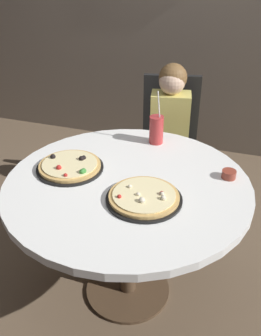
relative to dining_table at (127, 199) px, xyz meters
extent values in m
plane|color=brown|center=(0.00, 0.00, -0.65)|extent=(8.00, 8.00, 0.00)
cylinder|color=white|center=(0.00, 0.00, 0.08)|extent=(1.20, 1.20, 0.04)
cylinder|color=#4C3826|center=(0.00, 0.00, -0.29)|extent=(0.09, 0.09, 0.69)
cylinder|color=#4C3826|center=(0.00, 0.00, -0.64)|extent=(0.48, 0.48, 0.02)
cube|color=black|center=(0.00, 0.91, -0.22)|extent=(0.48, 0.48, 0.04)
cube|color=black|center=(-0.04, 1.09, 0.04)|extent=(0.40, 0.12, 0.52)
cylinder|color=black|center=(-0.13, 0.71, -0.45)|extent=(0.04, 0.04, 0.41)
cylinder|color=black|center=(0.20, 0.78, -0.45)|extent=(0.04, 0.04, 0.41)
cylinder|color=black|center=(-0.20, 1.04, -0.45)|extent=(0.04, 0.04, 0.41)
cylinder|color=black|center=(0.13, 1.11, -0.45)|extent=(0.04, 0.04, 0.41)
cube|color=#3F4766|center=(0.03, 0.75, -0.43)|extent=(0.30, 0.36, 0.45)
cube|color=#D8CC66|center=(0.00, 0.89, 0.02)|extent=(0.29, 0.21, 0.44)
sphere|color=beige|center=(0.00, 0.89, 0.32)|extent=(0.17, 0.17, 0.17)
sphere|color=brown|center=(0.00, 0.91, 0.34)|extent=(0.18, 0.18, 0.18)
cylinder|color=black|center=(0.12, -0.12, 0.11)|extent=(0.35, 0.35, 0.01)
cylinder|color=tan|center=(0.12, -0.12, 0.12)|extent=(0.32, 0.32, 0.02)
cylinder|color=beige|center=(0.12, -0.12, 0.13)|extent=(0.28, 0.28, 0.01)
sphere|color=#B2231E|center=(0.02, -0.18, 0.14)|extent=(0.02, 0.02, 0.02)
sphere|color=beige|center=(0.21, -0.13, 0.14)|extent=(0.03, 0.03, 0.03)
sphere|color=beige|center=(0.12, -0.18, 0.14)|extent=(0.02, 0.02, 0.02)
sphere|color=#B2231E|center=(0.20, -0.09, 0.14)|extent=(0.02, 0.02, 0.02)
sphere|color=beige|center=(0.10, -0.14, 0.14)|extent=(0.02, 0.02, 0.02)
sphere|color=beige|center=(0.04, -0.09, 0.14)|extent=(0.02, 0.02, 0.02)
sphere|color=beige|center=(0.13, -0.18, 0.14)|extent=(0.03, 0.03, 0.03)
sphere|color=beige|center=(0.20, -0.10, 0.14)|extent=(0.02, 0.02, 0.02)
cylinder|color=black|center=(-0.32, 0.02, 0.11)|extent=(0.34, 0.34, 0.01)
cylinder|color=tan|center=(-0.32, 0.02, 0.12)|extent=(0.31, 0.31, 0.02)
cylinder|color=beige|center=(-0.32, 0.02, 0.13)|extent=(0.28, 0.28, 0.01)
sphere|color=#B2231E|center=(-0.28, -0.09, 0.14)|extent=(0.02, 0.02, 0.02)
sphere|color=black|center=(-0.27, 0.09, 0.14)|extent=(0.02, 0.02, 0.02)
sphere|color=#B2231E|center=(-0.34, -0.04, 0.14)|extent=(0.03, 0.03, 0.03)
sphere|color=#387F33|center=(-0.21, -0.03, 0.14)|extent=(0.03, 0.03, 0.03)
sphere|color=black|center=(-0.42, 0.05, 0.14)|extent=(0.03, 0.03, 0.03)
sphere|color=black|center=(-0.27, 0.08, 0.14)|extent=(0.03, 0.03, 0.03)
sphere|color=#387F33|center=(-0.22, -0.04, 0.14)|extent=(0.03, 0.03, 0.03)
cylinder|color=#B73333|center=(0.02, 0.45, 0.18)|extent=(0.08, 0.08, 0.16)
cylinder|color=white|center=(0.03, 0.45, 0.30)|extent=(0.03, 0.01, 0.22)
cylinder|color=brown|center=(0.46, 0.19, 0.12)|extent=(0.07, 0.07, 0.04)
camera|label=1|loc=(0.51, -1.48, 1.12)|focal=41.39mm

